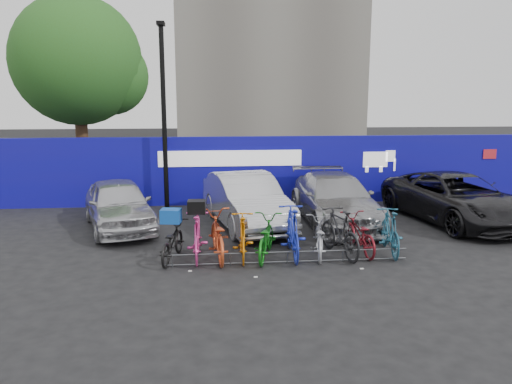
{
  "coord_description": "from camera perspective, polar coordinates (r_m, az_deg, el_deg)",
  "views": [
    {
      "loc": [
        -1.74,
        -11.4,
        3.76
      ],
      "look_at": [
        -0.47,
        2.0,
        1.19
      ],
      "focal_mm": 35.0,
      "sensor_mm": 36.0,
      "label": 1
    }
  ],
  "objects": [
    {
      "name": "car_1",
      "position": [
        14.63,
        -1.15,
        -0.97
      ],
      "size": [
        2.6,
        4.92,
        1.54
      ],
      "primitive_type": "imported",
      "rotation": [
        0.0,
        0.0,
        0.22
      ],
      "color": "#B7B8BC",
      "rests_on": "ground"
    },
    {
      "name": "lamppost",
      "position": [
        16.87,
        -10.49,
        8.99
      ],
      "size": [
        0.25,
        0.5,
        6.11
      ],
      "color": "black",
      "rests_on": "ground"
    },
    {
      "name": "bike_4",
      "position": [
        11.8,
        1.07,
        -5.22
      ],
      "size": [
        1.12,
        2.0,
        1.0
      ],
      "primitive_type": "imported",
      "rotation": [
        0.0,
        0.0,
        2.88
      ],
      "color": "#106713",
      "rests_on": "ground"
    },
    {
      "name": "bike_rack",
      "position": [
        11.51,
        3.59,
        -7.41
      ],
      "size": [
        5.6,
        0.03,
        0.3
      ],
      "color": "#595B60",
      "rests_on": "ground"
    },
    {
      "name": "bike_9",
      "position": [
        12.54,
        15.07,
        -4.39
      ],
      "size": [
        0.74,
        1.88,
        1.1
      ],
      "primitive_type": "imported",
      "rotation": [
        0.0,
        0.0,
        3.02
      ],
      "color": "#1E546F",
      "rests_on": "ground"
    },
    {
      "name": "tree",
      "position": [
        22.07,
        -19.13,
        13.65
      ],
      "size": [
        5.4,
        5.2,
        7.8
      ],
      "color": "#382314",
      "rests_on": "ground"
    },
    {
      "name": "cargo_topcase",
      "position": [
        11.63,
        -6.81,
        -1.69
      ],
      "size": [
        0.42,
        0.38,
        0.3
      ],
      "primitive_type": "cube",
      "rotation": [
        0.0,
        0.0,
        -0.04
      ],
      "color": "black",
      "rests_on": "bike_1"
    },
    {
      "name": "bike_0",
      "position": [
        11.82,
        -9.6,
        -5.6
      ],
      "size": [
        0.92,
        1.8,
        0.9
      ],
      "primitive_type": "imported",
      "rotation": [
        0.0,
        0.0,
        2.95
      ],
      "color": "black",
      "rests_on": "ground"
    },
    {
      "name": "bike_5",
      "position": [
        11.89,
        4.2,
        -4.55
      ],
      "size": [
        0.65,
        2.06,
        1.23
      ],
      "primitive_type": "imported",
      "rotation": [
        0.0,
        0.0,
        3.1
      ],
      "color": "#1C2BB6",
      "rests_on": "ground"
    },
    {
      "name": "car_2",
      "position": [
        15.22,
        9.03,
        -0.81
      ],
      "size": [
        2.14,
        5.05,
        1.45
      ],
      "primitive_type": "imported",
      "rotation": [
        0.0,
        0.0,
        0.02
      ],
      "color": "#9A9A9E",
      "rests_on": "ground"
    },
    {
      "name": "cargo_crate",
      "position": [
        11.66,
        -9.7,
        -2.71
      ],
      "size": [
        0.5,
        0.41,
        0.32
      ],
      "primitive_type": "cube",
      "rotation": [
        0.0,
        0.0,
        -0.15
      ],
      "color": "#1149AA",
      "rests_on": "bike_0"
    },
    {
      "name": "bike_2",
      "position": [
        11.82,
        -4.47,
        -4.99
      ],
      "size": [
        0.9,
        2.14,
        1.09
      ],
      "primitive_type": "imported",
      "rotation": [
        0.0,
        0.0,
        3.23
      ],
      "color": "#C04721",
      "rests_on": "ground"
    },
    {
      "name": "bike_3",
      "position": [
        11.75,
        -1.53,
        -5.1
      ],
      "size": [
        0.59,
        1.81,
        1.07
      ],
      "primitive_type": "imported",
      "rotation": [
        0.0,
        0.0,
        3.09
      ],
      "color": "orange",
      "rests_on": "ground"
    },
    {
      "name": "bike_7",
      "position": [
        12.1,
        9.53,
        -4.56
      ],
      "size": [
        0.96,
        2.01,
        1.16
      ],
      "primitive_type": "imported",
      "rotation": [
        0.0,
        0.0,
        3.37
      ],
      "color": "black",
      "rests_on": "ground"
    },
    {
      "name": "hoarding",
      "position": [
        17.67,
        0.34,
        2.51
      ],
      "size": [
        22.0,
        0.18,
        2.4
      ],
      "color": "#0C0B98",
      "rests_on": "ground"
    },
    {
      "name": "car_3",
      "position": [
        16.26,
        21.92,
        -0.67
      ],
      "size": [
        3.33,
        5.68,
        1.48
      ],
      "primitive_type": "imported",
      "rotation": [
        0.0,
        0.0,
        0.17
      ],
      "color": "black",
      "rests_on": "ground"
    },
    {
      "name": "ground",
      "position": [
        12.13,
        3.14,
        -7.26
      ],
      "size": [
        100.0,
        100.0,
        0.0
      ],
      "primitive_type": "plane",
      "color": "black",
      "rests_on": "ground"
    },
    {
      "name": "bike_8",
      "position": [
        12.44,
        11.68,
        -4.73
      ],
      "size": [
        0.82,
        1.86,
        0.95
      ],
      "primitive_type": "imported",
      "rotation": [
        0.0,
        0.0,
        3.25
      ],
      "color": "maroon",
      "rests_on": "ground"
    },
    {
      "name": "car_0",
      "position": [
        14.91,
        -15.42,
        -1.36
      ],
      "size": [
        2.88,
        4.5,
        1.43
      ],
      "primitive_type": "imported",
      "rotation": [
        0.0,
        0.0,
        0.31
      ],
      "color": "silver",
      "rests_on": "ground"
    },
    {
      "name": "bike_1",
      "position": [
        11.8,
        -6.73,
        -5.02
      ],
      "size": [
        0.54,
        1.85,
        1.11
      ],
      "primitive_type": "imported",
      "rotation": [
        0.0,
        0.0,
        3.13
      ],
      "color": "#EA3B95",
      "rests_on": "ground"
    },
    {
      "name": "bike_6",
      "position": [
        12.04,
        7.19,
        -5.17
      ],
      "size": [
        0.92,
        1.84,
        0.92
      ],
      "primitive_type": "imported",
      "rotation": [
        0.0,
        0.0,
        2.96
      ],
      "color": "#A3A5AA",
      "rests_on": "ground"
    }
  ]
}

